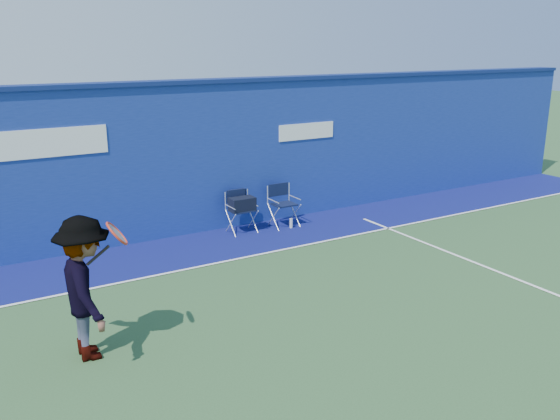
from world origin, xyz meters
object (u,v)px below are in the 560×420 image
directors_chair_left (242,215)px  water_bottle (291,223)px  tennis_player (86,288)px  directors_chair_right (284,213)px

directors_chair_left → water_bottle: bearing=-15.7°
tennis_player → directors_chair_left: bearing=41.6°
water_bottle → directors_chair_left: bearing=164.3°
directors_chair_left → directors_chair_right: bearing=-5.0°
water_bottle → tennis_player: tennis_player is taller
directors_chair_right → water_bottle: directors_chair_right is taller
directors_chair_right → water_bottle: bearing=-73.1°
directors_chair_left → tennis_player: size_ratio=0.48×
water_bottle → directors_chair_right: bearing=106.9°
directors_chair_right → directors_chair_left: bearing=175.0°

